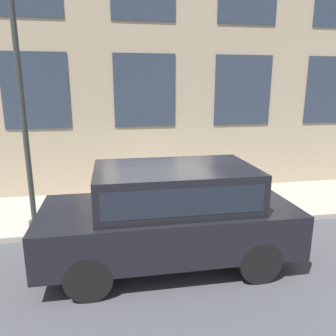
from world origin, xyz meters
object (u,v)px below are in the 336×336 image
object	(u,v)px
fire_hydrant	(152,205)
parked_truck_charcoal_near	(171,210)
street_lamp	(19,79)
person	(183,179)

from	to	relation	value
fire_hydrant	parked_truck_charcoal_near	world-z (taller)	parked_truck_charcoal_near
parked_truck_charcoal_near	street_lamp	size ratio (longest dim) A/B	0.87
street_lamp	person	bearing A→B (deg)	-86.67
fire_hydrant	street_lamp	size ratio (longest dim) A/B	0.14
parked_truck_charcoal_near	fire_hydrant	bearing A→B (deg)	3.70
person	street_lamp	xyz separation A→B (m)	(-0.21, 3.60, 2.44)
fire_hydrant	person	bearing A→B (deg)	-69.63
person	parked_truck_charcoal_near	distance (m)	2.30
fire_hydrant	parked_truck_charcoal_near	bearing A→B (deg)	-176.30
parked_truck_charcoal_near	street_lamp	bearing A→B (deg)	55.62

